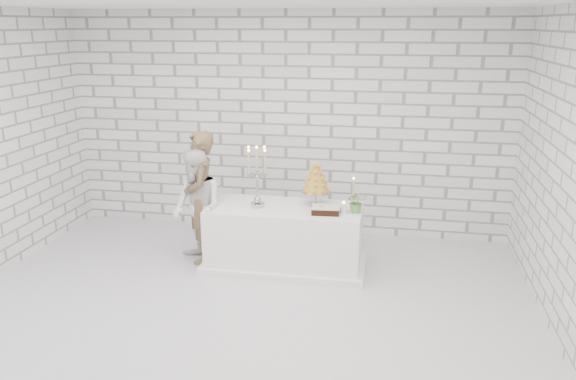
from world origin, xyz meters
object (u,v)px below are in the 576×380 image
Objects in this scene: groom at (201,198)px; candelabra at (257,177)px; bride at (197,208)px; cake_table at (285,237)px; croquembouche at (316,183)px.

groom reaches higher than candelabra.
bride is 1.95× the size of candelabra.
groom is (-1.03, 0.00, 0.43)m from cake_table.
groom is 0.15m from bride.
groom is at bearing 175.77° from candelabra.
candelabra is (0.72, -0.05, 0.31)m from groom.
cake_table is 1.27× the size of bride.
bride is at bearing -20.68° from groom.
croquembouche is at bearing 76.93° from groom.
cake_table is 1.12m from groom.
cake_table is at bearing -157.95° from croquembouche.
cake_table is 3.37× the size of croquembouche.
groom reaches higher than cake_table.
groom is at bearing -174.39° from croquembouche.
groom reaches higher than croquembouche.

